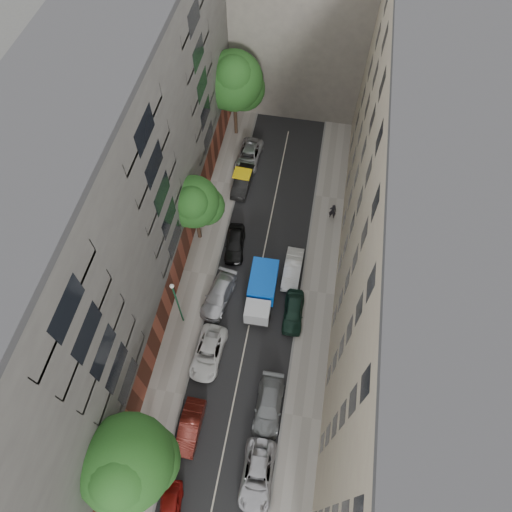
% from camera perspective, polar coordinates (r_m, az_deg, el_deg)
% --- Properties ---
extents(ground, '(120.00, 120.00, 0.00)m').
position_cam_1_polar(ground, '(41.72, 0.21, -3.40)').
color(ground, '#4C4C49').
rests_on(ground, ground).
extents(road_surface, '(8.00, 44.00, 0.02)m').
position_cam_1_polar(road_surface, '(41.71, 0.21, -3.39)').
color(road_surface, black).
rests_on(road_surface, ground).
extents(sidewalk_left, '(3.00, 44.00, 0.15)m').
position_cam_1_polar(sidewalk_left, '(42.45, -7.12, -2.15)').
color(sidewalk_left, gray).
rests_on(sidewalk_left, ground).
extents(sidewalk_right, '(3.00, 44.00, 0.15)m').
position_cam_1_polar(sidewalk_right, '(41.57, 7.72, -4.52)').
color(sidewalk_right, gray).
rests_on(sidewalk_right, ground).
extents(building_left, '(8.00, 44.00, 20.00)m').
position_cam_1_polar(building_left, '(36.02, -17.36, 7.02)').
color(building_left, '#4E4B48').
rests_on(building_left, ground).
extents(building_right, '(8.00, 44.00, 20.00)m').
position_cam_1_polar(building_right, '(33.92, 18.89, 1.77)').
color(building_right, tan).
rests_on(building_right, ground).
extents(building_endcap, '(18.00, 12.00, 18.00)m').
position_cam_1_polar(building_endcap, '(54.95, 6.10, 27.93)').
color(building_endcap, gray).
rests_on(building_endcap, ground).
extents(tarp_truck, '(2.36, 5.64, 2.59)m').
position_cam_1_polar(tarp_truck, '(39.73, 0.70, -4.42)').
color(tarp_truck, black).
rests_on(tarp_truck, ground).
extents(car_left_0, '(2.13, 4.05, 1.32)m').
position_cam_1_polar(car_left_0, '(36.72, -10.74, -28.77)').
color(car_left_0, maroon).
rests_on(car_left_0, ground).
extents(car_left_1, '(1.54, 4.32, 1.42)m').
position_cam_1_polar(car_left_1, '(37.13, -8.25, -20.39)').
color(car_left_1, '#4A140E').
rests_on(car_left_1, ground).
extents(car_left_2, '(2.50, 5.02, 1.37)m').
position_cam_1_polar(car_left_2, '(38.54, -5.99, -11.94)').
color(car_left_2, silver).
rests_on(car_left_2, ground).
extents(car_left_3, '(2.84, 5.26, 1.45)m').
position_cam_1_polar(car_left_3, '(40.47, -4.70, -4.92)').
color(car_left_3, '#BABBBF').
rests_on(car_left_3, ground).
extents(car_left_4, '(2.23, 4.52, 1.48)m').
position_cam_1_polar(car_left_4, '(43.07, -2.65, 1.59)').
color(car_left_4, black).
rests_on(car_left_4, ground).
extents(car_left_5, '(1.78, 4.61, 1.50)m').
position_cam_1_polar(car_left_5, '(47.61, -1.69, 9.32)').
color(car_left_5, black).
rests_on(car_left_5, ground).
extents(car_left_6, '(2.64, 5.25, 1.42)m').
position_cam_1_polar(car_left_6, '(50.03, -0.91, 12.40)').
color(car_left_6, '#B8B9BD').
rests_on(car_left_6, ground).
extents(car_right_0, '(2.45, 5.07, 1.39)m').
position_cam_1_polar(car_right_0, '(36.34, 0.17, -25.69)').
color(car_right_0, '#B3B3B8').
rests_on(car_right_0, ground).
extents(car_right_1, '(2.06, 4.99, 1.44)m').
position_cam_1_polar(car_right_1, '(37.12, 1.59, -18.22)').
color(car_right_1, slate).
rests_on(car_right_1, ground).
extents(car_right_2, '(1.85, 4.29, 1.44)m').
position_cam_1_polar(car_right_2, '(39.79, 4.69, -6.98)').
color(car_right_2, '#142E23').
rests_on(car_right_2, ground).
extents(car_right_3, '(1.60, 4.44, 1.46)m').
position_cam_1_polar(car_right_3, '(41.72, 4.58, -1.65)').
color(car_right_3, silver).
rests_on(car_right_3, ground).
extents(tree_near, '(6.18, 6.03, 8.97)m').
position_cam_1_polar(tree_near, '(32.15, -15.73, -23.82)').
color(tree_near, '#382619').
rests_on(tree_near, sidewalk_left).
extents(tree_mid, '(4.97, 4.64, 7.88)m').
position_cam_1_polar(tree_mid, '(40.20, -7.72, 6.46)').
color(tree_mid, '#382619').
rests_on(tree_mid, sidewalk_left).
extents(tree_far, '(6.13, 5.97, 10.07)m').
position_cam_1_polar(tree_far, '(48.93, -2.71, 20.78)').
color(tree_far, '#382619').
rests_on(tree_far, sidewalk_left).
extents(lamp_post, '(0.36, 0.36, 6.58)m').
position_cam_1_polar(lamp_post, '(36.84, -9.91, -5.42)').
color(lamp_post, '#1B5E39').
rests_on(lamp_post, sidewalk_left).
extents(pedestrian, '(0.72, 0.50, 1.91)m').
position_cam_1_polar(pedestrian, '(45.36, 9.57, 5.54)').
color(pedestrian, black).
rests_on(pedestrian, sidewalk_right).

